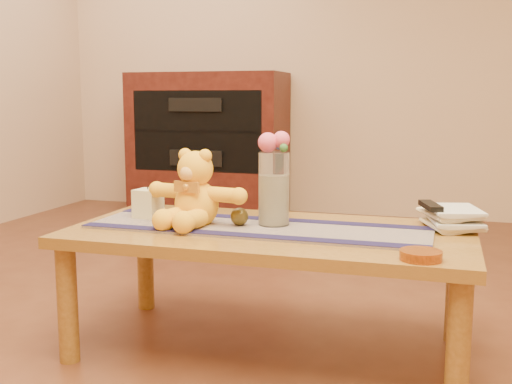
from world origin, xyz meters
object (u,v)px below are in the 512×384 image
(pillar_candle, at_px, (148,203))
(tv_remote, at_px, (431,206))
(teddy_bear, at_px, (196,188))
(bronze_ball, at_px, (239,217))
(glass_vase, at_px, (274,189))
(book_bottom, at_px, (429,226))
(amber_dish, at_px, (421,255))

(pillar_candle, xyz_separation_m, tv_remote, (1.03, 0.12, 0.02))
(teddy_bear, bearing_deg, pillar_candle, 176.25)
(teddy_bear, relative_size, pillar_candle, 3.51)
(bronze_ball, height_order, tv_remote, tv_remote)
(glass_vase, bearing_deg, book_bottom, 13.16)
(book_bottom, height_order, tv_remote, tv_remote)
(teddy_bear, height_order, bronze_ball, teddy_bear)
(tv_remote, xyz_separation_m, amber_dish, (-0.01, -0.43, -0.07))
(bronze_ball, bearing_deg, book_bottom, 15.01)
(book_bottom, height_order, amber_dish, amber_dish)
(pillar_candle, bearing_deg, bronze_ball, -6.97)
(pillar_candle, relative_size, glass_vase, 0.41)
(pillar_candle, height_order, book_bottom, pillar_candle)
(bronze_ball, height_order, amber_dish, bronze_ball)
(teddy_bear, distance_m, book_bottom, 0.84)
(teddy_bear, distance_m, glass_vase, 0.28)
(glass_vase, bearing_deg, amber_dish, -31.49)
(teddy_bear, bearing_deg, glass_vase, 21.99)
(teddy_bear, xyz_separation_m, bronze_ball, (0.16, 0.01, -0.10))
(tv_remote, height_order, amber_dish, tv_remote)
(bronze_ball, relative_size, amber_dish, 0.53)
(bronze_ball, distance_m, book_bottom, 0.67)
(amber_dish, bearing_deg, book_bottom, 88.68)
(pillar_candle, xyz_separation_m, book_bottom, (1.03, 0.13, -0.05))
(pillar_candle, bearing_deg, tv_remote, 6.48)
(tv_remote, bearing_deg, pillar_candle, 169.20)
(book_bottom, bearing_deg, bronze_ball, 174.73)
(glass_vase, xyz_separation_m, book_bottom, (0.53, 0.12, -0.13))
(pillar_candle, bearing_deg, book_bottom, 7.03)
(pillar_candle, relative_size, book_bottom, 0.48)
(amber_dish, bearing_deg, teddy_bear, 161.72)
(bronze_ball, bearing_deg, teddy_bear, -177.00)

